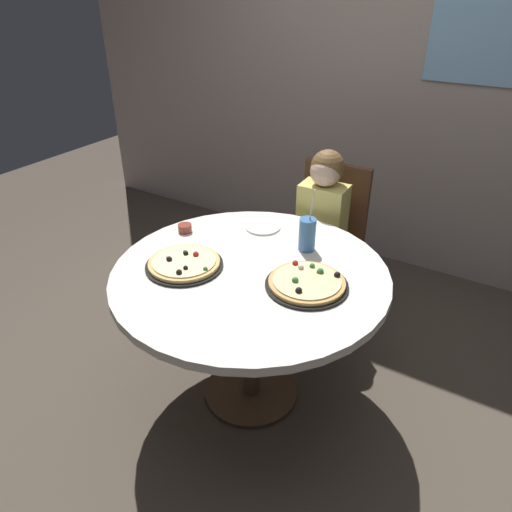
{
  "coord_description": "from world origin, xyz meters",
  "views": [
    {
      "loc": [
        0.97,
        -1.53,
        1.89
      ],
      "look_at": [
        0.0,
        0.05,
        0.8
      ],
      "focal_mm": 33.86,
      "sensor_mm": 36.0,
      "label": 1
    }
  ],
  "objects_px": {
    "pizza_cheese": "(184,263)",
    "soda_cup": "(307,234)",
    "dining_table": "(250,288)",
    "pizza_veggie": "(307,283)",
    "diner_child": "(315,255)",
    "chair_wooden": "(327,235)",
    "plate_small": "(263,227)",
    "sauce_bowl": "(185,228)"
  },
  "relations": [
    {
      "from": "dining_table",
      "to": "sauce_bowl",
      "type": "xyz_separation_m",
      "value": [
        -0.48,
        0.14,
        0.12
      ]
    },
    {
      "from": "chair_wooden",
      "to": "sauce_bowl",
      "type": "xyz_separation_m",
      "value": [
        -0.48,
        -0.73,
        0.24
      ]
    },
    {
      "from": "pizza_veggie",
      "to": "plate_small",
      "type": "bearing_deg",
      "value": 139.77
    },
    {
      "from": "soda_cup",
      "to": "dining_table",
      "type": "bearing_deg",
      "value": -112.9
    },
    {
      "from": "soda_cup",
      "to": "sauce_bowl",
      "type": "relative_size",
      "value": 4.4
    },
    {
      "from": "pizza_veggie",
      "to": "soda_cup",
      "type": "distance_m",
      "value": 0.32
    },
    {
      "from": "dining_table",
      "to": "pizza_veggie",
      "type": "relative_size",
      "value": 3.51
    },
    {
      "from": "soda_cup",
      "to": "sauce_bowl",
      "type": "height_order",
      "value": "soda_cup"
    },
    {
      "from": "chair_wooden",
      "to": "sauce_bowl",
      "type": "bearing_deg",
      "value": -123.12
    },
    {
      "from": "pizza_cheese",
      "to": "soda_cup",
      "type": "distance_m",
      "value": 0.59
    },
    {
      "from": "plate_small",
      "to": "pizza_veggie",
      "type": "bearing_deg",
      "value": -40.23
    },
    {
      "from": "diner_child",
      "to": "pizza_veggie",
      "type": "relative_size",
      "value": 3.07
    },
    {
      "from": "sauce_bowl",
      "to": "pizza_cheese",
      "type": "bearing_deg",
      "value": -51.77
    },
    {
      "from": "chair_wooden",
      "to": "sauce_bowl",
      "type": "distance_m",
      "value": 0.91
    },
    {
      "from": "diner_child",
      "to": "plate_small",
      "type": "bearing_deg",
      "value": -118.33
    },
    {
      "from": "chair_wooden",
      "to": "plate_small",
      "type": "bearing_deg",
      "value": -108.06
    },
    {
      "from": "chair_wooden",
      "to": "diner_child",
      "type": "bearing_deg",
      "value": -87.92
    },
    {
      "from": "pizza_veggie",
      "to": "soda_cup",
      "type": "xyz_separation_m",
      "value": [
        -0.14,
        0.28,
        0.06
      ]
    },
    {
      "from": "pizza_cheese",
      "to": "dining_table",
      "type": "bearing_deg",
      "value": 25.04
    },
    {
      "from": "dining_table",
      "to": "pizza_cheese",
      "type": "relative_size",
      "value": 3.54
    },
    {
      "from": "chair_wooden",
      "to": "plate_small",
      "type": "distance_m",
      "value": 0.56
    },
    {
      "from": "pizza_veggie",
      "to": "diner_child",
      "type": "bearing_deg",
      "value": 111.5
    },
    {
      "from": "diner_child",
      "to": "soda_cup",
      "type": "distance_m",
      "value": 0.54
    },
    {
      "from": "chair_wooden",
      "to": "soda_cup",
      "type": "bearing_deg",
      "value": -77.14
    },
    {
      "from": "diner_child",
      "to": "dining_table",
      "type": "bearing_deg",
      "value": -90.25
    },
    {
      "from": "diner_child",
      "to": "pizza_veggie",
      "type": "height_order",
      "value": "diner_child"
    },
    {
      "from": "pizza_cheese",
      "to": "plate_small",
      "type": "xyz_separation_m",
      "value": [
        0.11,
        0.51,
        -0.01
      ]
    },
    {
      "from": "chair_wooden",
      "to": "pizza_cheese",
      "type": "bearing_deg",
      "value": -104.84
    },
    {
      "from": "diner_child",
      "to": "pizza_veggie",
      "type": "xyz_separation_m",
      "value": [
        0.27,
        -0.68,
        0.28
      ]
    },
    {
      "from": "dining_table",
      "to": "chair_wooden",
      "type": "height_order",
      "value": "chair_wooden"
    },
    {
      "from": "pizza_veggie",
      "to": "pizza_cheese",
      "type": "relative_size",
      "value": 1.01
    },
    {
      "from": "pizza_cheese",
      "to": "sauce_bowl",
      "type": "height_order",
      "value": "pizza_cheese"
    },
    {
      "from": "pizza_cheese",
      "to": "sauce_bowl",
      "type": "distance_m",
      "value": 0.34
    },
    {
      "from": "dining_table",
      "to": "pizza_veggie",
      "type": "bearing_deg",
      "value": 4.07
    },
    {
      "from": "dining_table",
      "to": "chair_wooden",
      "type": "distance_m",
      "value": 0.89
    },
    {
      "from": "diner_child",
      "to": "pizza_cheese",
      "type": "bearing_deg",
      "value": -108.36
    },
    {
      "from": "soda_cup",
      "to": "sauce_bowl",
      "type": "xyz_separation_m",
      "value": [
        -0.61,
        -0.16,
        -0.06
      ]
    },
    {
      "from": "chair_wooden",
      "to": "plate_small",
      "type": "relative_size",
      "value": 5.28
    },
    {
      "from": "plate_small",
      "to": "sauce_bowl",
      "type": "bearing_deg",
      "value": -142.77
    },
    {
      "from": "pizza_cheese",
      "to": "soda_cup",
      "type": "bearing_deg",
      "value": 47.14
    },
    {
      "from": "pizza_veggie",
      "to": "plate_small",
      "type": "xyz_separation_m",
      "value": [
        -0.43,
        0.37,
        -0.01
      ]
    },
    {
      "from": "diner_child",
      "to": "soda_cup",
      "type": "relative_size",
      "value": 3.52
    }
  ]
}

